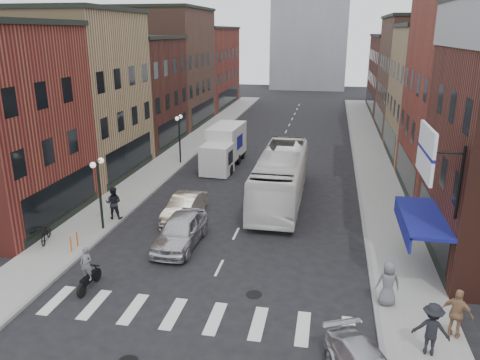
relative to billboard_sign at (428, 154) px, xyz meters
name	(u,v)px	position (x,y,z in m)	size (l,w,h in m)	color
ground	(214,278)	(-8.59, -0.50, -6.13)	(160.00, 160.00, 0.00)	black
sidewalk_left	(183,151)	(-17.09, 21.50, -6.06)	(3.00, 74.00, 0.15)	gray
sidewalk_right	(372,160)	(-0.09, 21.50, -6.06)	(3.00, 74.00, 0.15)	gray
curb_left	(198,153)	(-15.59, 21.50, -6.13)	(0.20, 74.00, 0.16)	gray
curb_right	(354,160)	(-1.59, 21.50, -6.13)	(0.20, 74.00, 0.16)	gray
crosswalk_stripes	(195,316)	(-8.59, -3.50, -6.13)	(12.00, 2.20, 0.01)	silver
bldg_left_mid_a	(64,94)	(-23.58, 13.50, 0.02)	(10.30, 10.20, 12.30)	#A08058
bldg_left_mid_b	(122,92)	(-23.58, 23.50, -0.98)	(10.30, 10.20, 10.30)	#401E17
bldg_left_far_a	(161,67)	(-23.58, 34.50, 0.52)	(10.30, 12.20, 13.30)	brown
bldg_left_far_b	(195,67)	(-23.58, 48.50, -0.48)	(10.30, 16.20, 11.30)	maroon
bldg_right_mid_b	(456,94)	(6.41, 23.50, -0.48)	(10.30, 10.20, 11.30)	#A08058
bldg_right_far_a	(431,76)	(6.41, 34.50, 0.02)	(10.30, 12.20, 12.30)	brown
bldg_right_far_b	(410,74)	(6.41, 48.50, -0.98)	(10.30, 16.20, 10.30)	#401E17
awning_blue	(418,218)	(0.34, 2.00, -3.50)	(1.80, 5.00, 0.78)	navy
billboard_sign	(428,154)	(0.00, 0.00, 0.00)	(1.52, 3.00, 3.70)	black
streetlamp_near	(99,181)	(-15.99, 3.50, -3.22)	(0.32, 1.22, 4.11)	black
streetlamp_far	(179,130)	(-15.99, 17.50, -3.22)	(0.32, 1.22, 4.11)	black
bike_rack	(74,241)	(-16.19, 0.80, -5.58)	(0.08, 0.68, 0.80)	#D8590C
box_truck	(224,147)	(-12.25, 17.60, -4.53)	(2.55, 7.56, 3.24)	silver
motorcycle_rider	(87,270)	(-13.67, -2.43, -5.20)	(0.57, 1.96, 1.99)	black
transit_bus	(281,176)	(-6.78, 10.33, -4.49)	(2.77, 11.83, 3.30)	white
sedan_left_near	(180,231)	(-11.12, 2.50, -5.30)	(1.97, 4.90, 1.67)	silver
sedan_left_far	(185,207)	(-12.05, 6.18, -5.43)	(1.49, 4.27, 1.41)	beige
parked_bicycle	(46,234)	(-18.07, 1.30, -5.54)	(0.59, 1.69, 0.89)	black
ped_left_solo	(113,203)	(-15.99, 4.97, -5.01)	(0.94, 0.54, 1.94)	black
ped_right_a	(432,329)	(-0.06, -4.26, -5.03)	(1.23, 0.61, 1.90)	black
ped_right_b	(457,314)	(1.01, -3.13, -5.04)	(1.11, 0.55, 1.89)	#9C724F
ped_right_c	(388,283)	(-1.19, -1.41, -5.04)	(0.92, 0.60, 1.89)	#5C5E64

